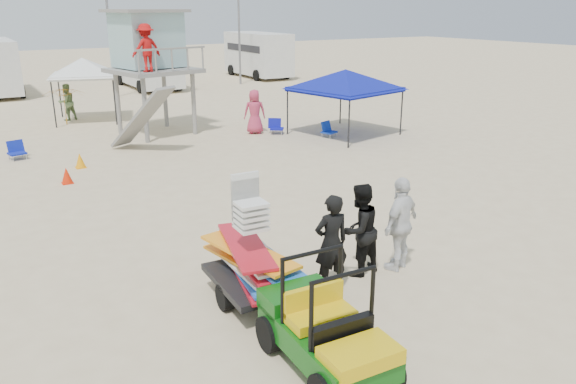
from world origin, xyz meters
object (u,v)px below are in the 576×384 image
lifeguard_tower (148,45)px  man_left (331,243)px  surf_trailer (251,258)px  canopy_blue (346,73)px  utility_cart (326,322)px

lifeguard_tower → man_left: bearing=-95.9°
lifeguard_tower → surf_trailer: bearing=-101.8°
canopy_blue → utility_cart: bearing=-127.4°
canopy_blue → surf_trailer: bearing=-133.0°
surf_trailer → lifeguard_tower: lifeguard_tower is taller
surf_trailer → man_left: 1.55m
utility_cart → canopy_blue: 16.26m
utility_cart → man_left: (1.52, 2.03, 0.14)m
canopy_blue → man_left: bearing=-127.5°
utility_cart → surf_trailer: size_ratio=0.97×
surf_trailer → canopy_blue: canopy_blue is taller
utility_cart → surf_trailer: 2.33m
utility_cart → canopy_blue: size_ratio=0.55×
lifeguard_tower → canopy_blue: size_ratio=1.17×
man_left → canopy_blue: (8.30, 10.81, 1.60)m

